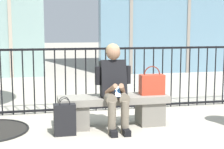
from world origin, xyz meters
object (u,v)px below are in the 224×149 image
Objects in this scene: stone_bench at (113,108)px; handbag_on_bench at (152,84)px; seated_person_with_phone at (114,84)px; shopping_bag at (65,119)px.

handbag_on_bench is at bearing -0.99° from stone_bench.
seated_person_with_phone is 2.36× the size of shopping_bag.
seated_person_with_phone is 0.61m from handbag_on_bench.
stone_bench is 0.67m from handbag_on_bench.
seated_person_with_phone is at bearing -97.49° from stone_bench.
stone_bench is 3.11× the size of shopping_bag.
seated_person_with_phone is (-0.02, -0.13, 0.38)m from stone_bench.
stone_bench is at bearing 179.01° from handbag_on_bench.
shopping_bag is (-1.31, -0.26, -0.39)m from handbag_on_bench.
shopping_bag is (-0.71, -0.14, -0.43)m from seated_person_with_phone.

